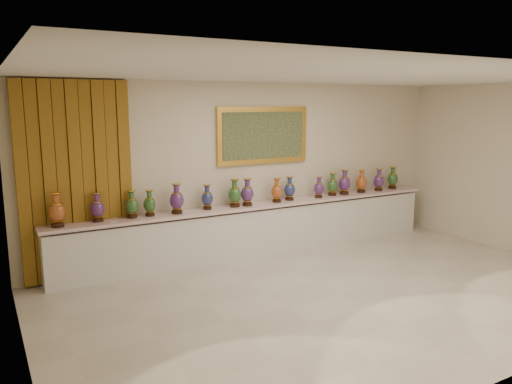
{
  "coord_description": "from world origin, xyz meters",
  "views": [
    {
      "loc": [
        -4.29,
        -5.18,
        2.63
      ],
      "look_at": [
        -0.4,
        1.7,
        1.23
      ],
      "focal_mm": 35.0,
      "sensor_mm": 36.0,
      "label": 1
    }
  ],
  "objects_px": {
    "counter": "(260,229)",
    "vase_2": "(132,206)",
    "vase_1": "(97,208)",
    "vase_0": "(57,212)"
  },
  "relations": [
    {
      "from": "counter",
      "to": "vase_0",
      "type": "xyz_separation_m",
      "value": [
        -3.35,
        -0.05,
        0.69
      ]
    },
    {
      "from": "counter",
      "to": "vase_0",
      "type": "relative_size",
      "value": 14.55
    },
    {
      "from": "vase_0",
      "to": "vase_1",
      "type": "xyz_separation_m",
      "value": [
        0.57,
        0.06,
        -0.03
      ]
    },
    {
      "from": "counter",
      "to": "vase_2",
      "type": "bearing_deg",
      "value": -179.99
    },
    {
      "from": "vase_0",
      "to": "vase_2",
      "type": "distance_m",
      "value": 1.09
    },
    {
      "from": "counter",
      "to": "vase_2",
      "type": "distance_m",
      "value": 2.36
    },
    {
      "from": "vase_2",
      "to": "vase_1",
      "type": "bearing_deg",
      "value": 178.14
    },
    {
      "from": "counter",
      "to": "vase_0",
      "type": "bearing_deg",
      "value": -179.23
    },
    {
      "from": "vase_0",
      "to": "vase_2",
      "type": "bearing_deg",
      "value": 2.37
    },
    {
      "from": "vase_1",
      "to": "vase_0",
      "type": "bearing_deg",
      "value": -173.86
    }
  ]
}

